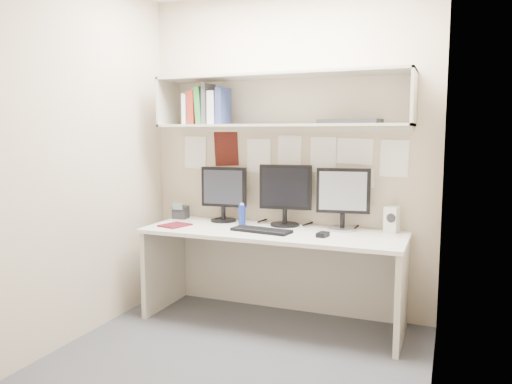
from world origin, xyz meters
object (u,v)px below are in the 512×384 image
at_px(monitor_center, 285,193).
at_px(keyboard, 261,230).
at_px(desk, 273,276).
at_px(speaker, 392,219).
at_px(monitor_right, 343,196).
at_px(desk_phone, 181,212).
at_px(maroon_notebook, 175,225).
at_px(monitor_left, 224,192).

bearing_deg(monitor_center, keyboard, -112.30).
relative_size(desk, monitor_center, 4.09).
bearing_deg(keyboard, speaker, 28.23).
bearing_deg(desk, monitor_right, 24.01).
bearing_deg(desk_phone, speaker, -0.20).
height_order(monitor_right, maroon_notebook, monitor_right).
bearing_deg(monitor_center, speaker, -4.89).
relative_size(desk, maroon_notebook, 9.01).
bearing_deg(monitor_center, maroon_notebook, -164.21).
xyz_separation_m(speaker, maroon_notebook, (-1.64, -0.37, -0.09)).
distance_m(monitor_left, monitor_center, 0.54).
bearing_deg(monitor_left, speaker, -2.81).
bearing_deg(keyboard, maroon_notebook, -169.75).
relative_size(speaker, maroon_notebook, 0.88).
distance_m(monitor_left, monitor_right, 1.01).
bearing_deg(speaker, maroon_notebook, -154.46).
bearing_deg(maroon_notebook, monitor_right, 30.27).
relative_size(speaker, desk_phone, 1.33).
bearing_deg(monitor_right, monitor_left, 170.92).
bearing_deg(monitor_right, monitor_center, 170.92).
bearing_deg(monitor_center, monitor_right, -7.02).
bearing_deg(monitor_center, desk, -103.88).
bearing_deg(monitor_center, desk_phone, 174.39).
distance_m(monitor_center, maroon_notebook, 0.92).
distance_m(keyboard, maroon_notebook, 0.73).
relative_size(monitor_left, monitor_right, 0.96).
distance_m(monitor_right, speaker, 0.40).
xyz_separation_m(monitor_center, monitor_right, (0.47, 0.00, -0.01)).
distance_m(desk, speaker, 1.00).
xyz_separation_m(monitor_left, keyboard, (0.46, -0.31, -0.24)).
distance_m(monitor_center, speaker, 0.85).
relative_size(monitor_right, desk_phone, 3.24).
height_order(desk, keyboard, keyboard).
relative_size(desk, monitor_left, 4.38).
height_order(monitor_center, keyboard, monitor_center).
bearing_deg(maroon_notebook, monitor_center, 38.11).
relative_size(monitor_center, maroon_notebook, 2.20).
distance_m(monitor_left, keyboard, 0.60).
relative_size(keyboard, desk_phone, 3.12).
distance_m(monitor_center, keyboard, 0.41).
relative_size(monitor_center, desk_phone, 3.34).
height_order(desk, desk_phone, desk_phone).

